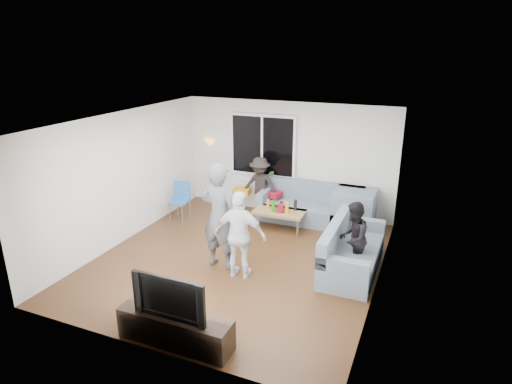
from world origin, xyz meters
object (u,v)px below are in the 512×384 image
at_px(sofa_right_section, 353,247).
at_px(spectator_right, 353,238).
at_px(spectator_back, 260,186).
at_px(tv_console, 175,329).
at_px(coffee_table, 279,219).
at_px(side_chair, 179,202).
at_px(player_right, 240,235).
at_px(player_left, 220,216).
at_px(television, 173,295).
at_px(floor_lamp, 211,169).
at_px(sofa_back_section, 310,204).

bearing_deg(sofa_right_section, spectator_right, -180.00).
distance_m(spectator_back, tv_console, 4.88).
bearing_deg(coffee_table, side_chair, -169.60).
height_order(sofa_right_section, player_right, player_right).
height_order(player_left, television, player_left).
distance_m(player_left, spectator_back, 2.68).
distance_m(player_left, tv_console, 2.31).
xyz_separation_m(floor_lamp, television, (2.28, -5.30, -0.04)).
bearing_deg(coffee_table, sofa_right_section, -33.55).
xyz_separation_m(coffee_table, floor_lamp, (-2.25, 1.14, 0.58)).
bearing_deg(sofa_back_section, coffee_table, -129.45).
relative_size(player_right, spectator_back, 1.13).
bearing_deg(side_chair, tv_console, -67.30).
relative_size(side_chair, spectator_back, 0.63).
xyz_separation_m(sofa_back_section, spectator_back, (-1.22, 0.03, 0.26)).
height_order(sofa_right_section, spectator_right, spectator_right).
height_order(coffee_table, player_left, player_left).
relative_size(floor_lamp, player_right, 1.01).
bearing_deg(spectator_back, tv_console, -82.46).
distance_m(player_left, spectator_right, 2.34).
height_order(sofa_back_section, spectator_right, spectator_right).
height_order(floor_lamp, player_left, player_left).
bearing_deg(player_left, player_right, 161.17).
distance_m(side_chair, player_right, 2.98).
bearing_deg(side_chair, sofa_right_section, -19.61).
bearing_deg(coffee_table, television, -89.66).
distance_m(spectator_back, television, 4.86).
distance_m(coffee_table, floor_lamp, 2.59).
bearing_deg(side_chair, player_right, -46.13).
distance_m(floor_lamp, player_right, 4.09).
bearing_deg(player_left, television, 105.03).
relative_size(spectator_right, spectator_back, 0.95).
bearing_deg(side_chair, spectator_back, 25.82).
distance_m(sofa_right_section, side_chair, 4.15).
xyz_separation_m(sofa_back_section, sofa_right_section, (1.31, -1.81, 0.00)).
height_order(spectator_right, spectator_back, spectator_back).
xyz_separation_m(tv_console, television, (0.00, 0.00, 0.52)).
bearing_deg(coffee_table, sofa_back_section, 50.55).
height_order(coffee_table, player_right, player_right).
distance_m(sofa_back_section, player_left, 2.82).
bearing_deg(sofa_right_section, television, 148.78).
bearing_deg(spectator_right, side_chair, -101.23).
distance_m(sofa_right_section, spectator_right, 0.25).
xyz_separation_m(sofa_right_section, spectator_right, (0.00, -0.12, 0.22)).
bearing_deg(coffee_table, tv_console, -89.66).
relative_size(floor_lamp, television, 1.48).
xyz_separation_m(side_chair, tv_console, (2.28, -3.75, -0.21)).
xyz_separation_m(coffee_table, television, (0.02, -4.16, 0.54)).
bearing_deg(player_left, sofa_back_section, -105.04).
bearing_deg(coffee_table, floor_lamp, 153.25).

